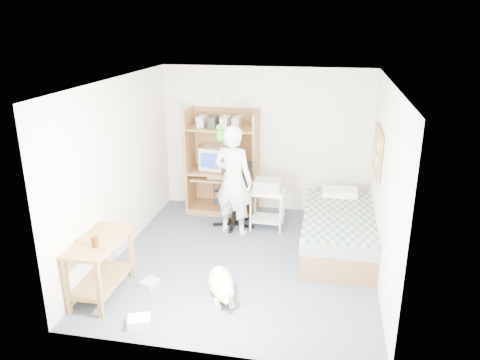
{
  "coord_description": "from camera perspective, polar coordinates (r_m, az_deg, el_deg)",
  "views": [
    {
      "loc": [
        1.07,
        -5.81,
        3.25
      ],
      "look_at": [
        -0.14,
        0.42,
        1.05
      ],
      "focal_mm": 35.0,
      "sensor_mm": 36.0,
      "label": 1
    }
  ],
  "objects": [
    {
      "name": "floor",
      "position": [
        6.74,
        0.52,
        -9.7
      ],
      "size": [
        4.0,
        4.0,
        0.0
      ],
      "primitive_type": "plane",
      "color": "#444C5D",
      "rests_on": "ground"
    },
    {
      "name": "pencil_cup",
      "position": [
        7.97,
        0.4,
        1.37
      ],
      "size": [
        0.08,
        0.08,
        0.12
      ],
      "primitive_type": "cylinder",
      "color": "yellow",
      "rests_on": "computer_hutch"
    },
    {
      "name": "crt_monitor",
      "position": [
        8.12,
        -3.13,
        2.76
      ],
      "size": [
        0.48,
        0.5,
        0.39
      ],
      "rotation": [
        0.0,
        0.0,
        -0.17
      ],
      "color": "beige",
      "rests_on": "computer_hutch"
    },
    {
      "name": "person",
      "position": [
        7.21,
        -0.81,
        -0.09
      ],
      "size": [
        0.73,
        0.58,
        1.75
      ],
      "primitive_type": "imported",
      "rotation": [
        0.0,
        0.0,
        2.86
      ],
      "color": "white",
      "rests_on": "floor"
    },
    {
      "name": "printer",
      "position": [
        7.43,
        3.4,
        -0.61
      ],
      "size": [
        0.43,
        0.33,
        0.18
      ],
      "primitive_type": "cube",
      "rotation": [
        0.0,
        0.0,
        -0.03
      ],
      "color": "#A8A8A3",
      "rests_on": "printer_cart"
    },
    {
      "name": "wall_left",
      "position": [
        6.78,
        -14.58,
        1.34
      ],
      "size": [
        0.02,
        4.0,
        2.5
      ],
      "primitive_type": "cube",
      "color": "silver",
      "rests_on": "floor"
    },
    {
      "name": "computer_hutch",
      "position": [
        8.12,
        -2.07,
        1.71
      ],
      "size": [
        1.2,
        0.63,
        1.8
      ],
      "color": "brown",
      "rests_on": "floor"
    },
    {
      "name": "parrot",
      "position": [
        7.07,
        -2.43,
        5.62
      ],
      "size": [
        0.13,
        0.22,
        0.35
      ],
      "rotation": [
        0.0,
        0.0,
        -0.28
      ],
      "color": "#1B9816",
      "rests_on": "person"
    },
    {
      "name": "side_desk",
      "position": [
        5.97,
        -16.66,
        -9.22
      ],
      "size": [
        0.5,
        1.0,
        0.75
      ],
      "color": "olive",
      "rests_on": "floor"
    },
    {
      "name": "drink_glass",
      "position": [
        5.68,
        -17.27,
        -7.22
      ],
      "size": [
        0.08,
        0.08,
        0.12
      ],
      "primitive_type": "cylinder",
      "color": "#3B1A09",
      "rests_on": "side_desk"
    },
    {
      "name": "bed",
      "position": [
        7.08,
        11.93,
        -6.06
      ],
      "size": [
        1.02,
        2.02,
        0.66
      ],
      "color": "brown",
      "rests_on": "floor"
    },
    {
      "name": "corkboard",
      "position": [
        6.98,
        16.44,
        3.39
      ],
      "size": [
        0.04,
        0.94,
        0.66
      ],
      "color": "#A07047",
      "rests_on": "wall_right"
    },
    {
      "name": "floor_box_a",
      "position": [
        5.56,
        -12.21,
        -16.5
      ],
      "size": [
        0.3,
        0.28,
        0.1
      ],
      "primitive_type": "cube",
      "rotation": [
        0.0,
        0.0,
        0.36
      ],
      "color": "white",
      "rests_on": "floor"
    },
    {
      "name": "printer_cart",
      "position": [
        7.54,
        3.36,
        -2.83
      ],
      "size": [
        0.56,
        0.45,
        0.65
      ],
      "rotation": [
        0.0,
        0.0,
        -0.03
      ],
      "color": "white",
      "rests_on": "floor"
    },
    {
      "name": "keyboard",
      "position": [
        8.02,
        -2.32,
        0.35
      ],
      "size": [
        0.46,
        0.2,
        0.03
      ],
      "primitive_type": "cube",
      "rotation": [
        0.0,
        0.0,
        0.09
      ],
      "color": "beige",
      "rests_on": "computer_hutch"
    },
    {
      "name": "floor_box_b",
      "position": [
        6.23,
        -10.92,
        -12.25
      ],
      "size": [
        0.24,
        0.27,
        0.08
      ],
      "primitive_type": "cube",
      "rotation": [
        0.0,
        0.0,
        -0.34
      ],
      "color": "#B3B2AE",
      "rests_on": "floor"
    },
    {
      "name": "office_chair",
      "position": [
        7.68,
        -0.58,
        -2.86
      ],
      "size": [
        0.6,
        0.6,
        1.05
      ],
      "rotation": [
        0.0,
        0.0,
        -0.28
      ],
      "color": "black",
      "rests_on": "floor"
    },
    {
      "name": "dog",
      "position": [
        5.89,
        -2.26,
        -12.56
      ],
      "size": [
        0.53,
        0.93,
        0.36
      ],
      "rotation": [
        0.0,
        0.0,
        0.37
      ],
      "color": "beige",
      "rests_on": "floor"
    },
    {
      "name": "wall_back",
      "position": [
        8.13,
        3.14,
        4.86
      ],
      "size": [
        3.6,
        0.02,
        2.5
      ],
      "primitive_type": "cube",
      "color": "silver",
      "rests_on": "floor"
    },
    {
      "name": "wall_right",
      "position": [
        6.18,
        17.18,
        -0.62
      ],
      "size": [
        0.02,
        4.0,
        2.5
      ],
      "primitive_type": "cube",
      "color": "silver",
      "rests_on": "floor"
    },
    {
      "name": "ceiling",
      "position": [
        5.95,
        0.59,
        11.9
      ],
      "size": [
        3.6,
        4.0,
        0.02
      ],
      "primitive_type": "cube",
      "color": "white",
      "rests_on": "wall_back"
    }
  ]
}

